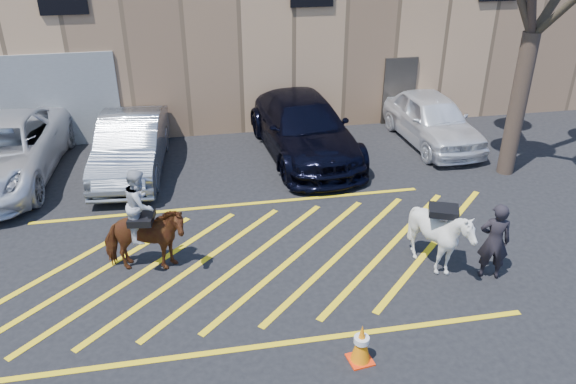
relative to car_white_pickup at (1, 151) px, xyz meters
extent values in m
plane|color=black|center=(5.81, -4.77, -0.81)|extent=(90.00, 90.00, 0.00)
imported|color=silver|center=(0.00, 0.00, 0.00)|extent=(3.03, 5.99, 1.62)
imported|color=gray|center=(3.34, -0.08, -0.04)|extent=(1.99, 4.78, 1.54)
imported|color=black|center=(8.18, 0.23, 0.02)|extent=(2.80, 5.88, 1.66)
imported|color=white|center=(12.21, 0.39, -0.06)|extent=(2.03, 4.51, 1.51)
imported|color=black|center=(10.54, -6.42, 0.00)|extent=(0.69, 0.57, 1.63)
cube|color=#38332D|center=(11.81, 2.19, 0.29)|extent=(1.10, 0.08, 2.20)
cube|color=yellow|center=(1.61, -5.07, -0.81)|extent=(4.20, 4.20, 0.01)
cube|color=yellow|center=(2.66, -5.07, -0.81)|extent=(4.20, 4.20, 0.01)
cube|color=yellow|center=(3.71, -5.07, -0.81)|extent=(4.20, 4.20, 0.01)
cube|color=yellow|center=(4.76, -5.07, -0.81)|extent=(4.20, 4.20, 0.01)
cube|color=yellow|center=(5.81, -5.07, -0.81)|extent=(4.20, 4.20, 0.01)
cube|color=yellow|center=(6.86, -5.07, -0.81)|extent=(4.20, 4.20, 0.01)
cube|color=yellow|center=(7.91, -5.07, -0.81)|extent=(4.20, 4.20, 0.01)
cube|color=yellow|center=(8.96, -5.07, -0.81)|extent=(4.20, 4.20, 0.01)
cube|color=yellow|center=(10.01, -5.07, -0.81)|extent=(4.20, 4.20, 0.01)
cube|color=yellow|center=(5.81, -2.57, -0.81)|extent=(9.50, 0.12, 0.01)
cube|color=yellow|center=(5.81, -7.57, -0.81)|extent=(9.50, 0.12, 0.01)
imported|color=brown|center=(3.87, -4.96, -0.09)|extent=(1.79, 1.01, 1.43)
imported|color=#A7A9B2|center=(3.87, -4.96, 0.70)|extent=(0.65, 0.78, 1.46)
cube|color=black|center=(3.87, -4.96, 0.41)|extent=(0.54, 0.62, 0.14)
imported|color=silver|center=(9.61, -6.01, -0.05)|extent=(1.67, 1.75, 1.53)
cube|color=black|center=(9.61, -6.01, 0.55)|extent=(0.69, 0.64, 0.14)
cube|color=#FF310A|center=(7.34, -8.19, -0.80)|extent=(0.43, 0.43, 0.03)
cone|color=orange|center=(7.34, -8.19, -0.43)|extent=(0.32, 0.32, 0.70)
cylinder|color=silver|center=(7.34, -8.19, -0.37)|extent=(0.25, 0.25, 0.10)
cylinder|color=#4D392F|center=(13.40, -2.04, 1.09)|extent=(0.44, 0.44, 3.80)
cylinder|color=#463C2B|center=(13.74, -2.77, 3.78)|extent=(0.78, 1.62, 1.96)
camera|label=1|loc=(4.93, -14.70, 5.87)|focal=35.00mm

